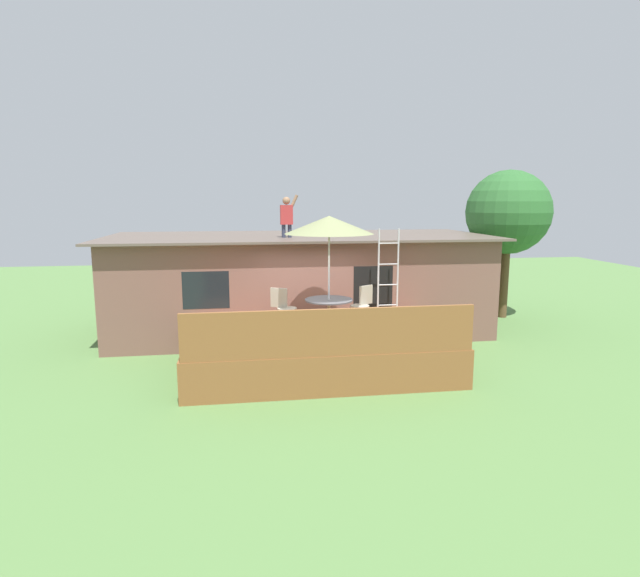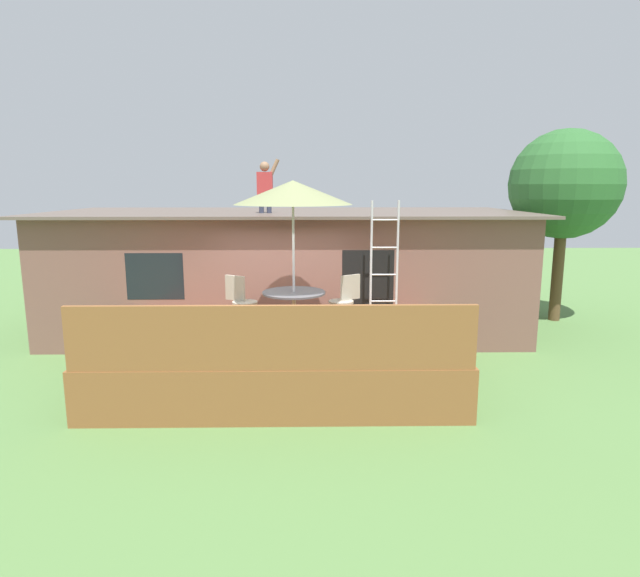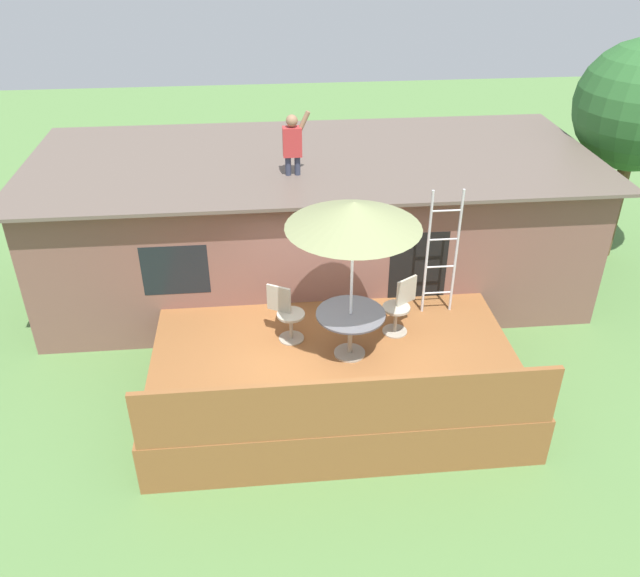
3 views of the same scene
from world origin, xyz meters
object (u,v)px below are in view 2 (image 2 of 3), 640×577
at_px(step_ladder, 384,261).
at_px(patio_chair_right, 344,302).
at_px(patio_table, 294,301).
at_px(patio_umbrella, 293,193).
at_px(person_figure, 265,183).
at_px(backyard_tree, 565,185).
at_px(patio_chair_left, 241,302).

distance_m(step_ladder, patio_chair_right, 1.12).
xyz_separation_m(patio_table, patio_umbrella, (0.00, 0.00, 1.76)).
height_order(patio_umbrella, person_figure, person_figure).
height_order(step_ladder, person_figure, person_figure).
bearing_deg(patio_chair_right, patio_umbrella, 0.00).
bearing_deg(backyard_tree, step_ladder, -146.41).
bearing_deg(patio_table, step_ladder, 33.44).
bearing_deg(step_ladder, patio_umbrella, -146.56).
relative_size(patio_umbrella, person_figure, 2.29).
relative_size(patio_umbrella, backyard_tree, 0.55).
height_order(step_ladder, backyard_tree, backyard_tree).
xyz_separation_m(patio_table, backyard_tree, (6.29, 4.17, 1.89)).
bearing_deg(step_ladder, backyard_tree, 33.59).
height_order(patio_chair_right, backyard_tree, backyard_tree).
bearing_deg(patio_umbrella, step_ladder, 33.44).
bearing_deg(person_figure, step_ladder, -35.27).
xyz_separation_m(patio_umbrella, patio_chair_right, (0.87, 0.55, -1.89)).
bearing_deg(patio_table, person_figure, 103.78).
xyz_separation_m(patio_umbrella, person_figure, (-0.66, 2.69, 0.16)).
xyz_separation_m(step_ladder, patio_chair_left, (-2.56, -0.55, -0.64)).
xyz_separation_m(patio_chair_left, backyard_tree, (7.22, 3.65, 2.02)).
xyz_separation_m(patio_table, patio_chair_right, (0.87, 0.55, -0.13)).
bearing_deg(person_figure, patio_table, -76.22).
bearing_deg(step_ladder, patio_chair_right, -145.59).
distance_m(step_ladder, backyard_tree, 5.77).
bearing_deg(patio_table, patio_chair_right, 32.58).
height_order(patio_umbrella, backyard_tree, backyard_tree).
distance_m(step_ladder, person_figure, 3.13).
height_order(patio_umbrella, patio_chair_right, patio_umbrella).
relative_size(patio_chair_left, patio_chair_right, 1.00).
xyz_separation_m(patio_table, patio_chair_left, (-0.93, 0.52, -0.13)).
xyz_separation_m(patio_table, step_ladder, (1.62, 1.07, 0.51)).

